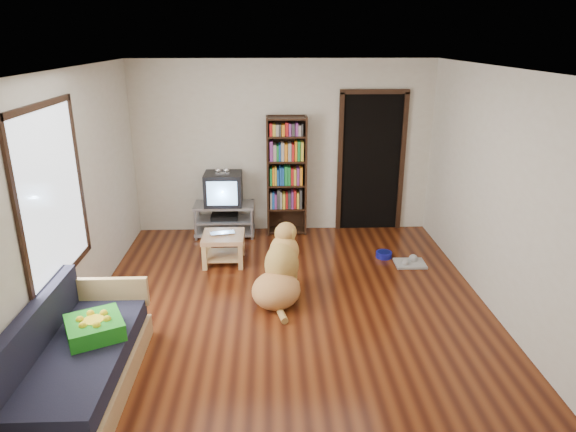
{
  "coord_description": "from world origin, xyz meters",
  "views": [
    {
      "loc": [
        -0.2,
        -5.15,
        2.9
      ],
      "look_at": [
        0.01,
        0.53,
        0.9
      ],
      "focal_mm": 32.0,
      "sensor_mm": 36.0,
      "label": 1
    }
  ],
  "objects_px": {
    "crt_tv": "(224,188)",
    "bookshelf": "(287,170)",
    "laptop": "(223,235)",
    "dog_bowl": "(384,255)",
    "green_cushion": "(95,327)",
    "sofa": "(76,364)",
    "grey_rag": "(410,263)",
    "tv_stand": "(225,218)",
    "dog": "(280,272)",
    "coffee_table": "(224,243)"
  },
  "relations": [
    {
      "from": "crt_tv",
      "to": "sofa",
      "type": "bearing_deg",
      "value": -104.93
    },
    {
      "from": "green_cushion",
      "to": "dog",
      "type": "relative_size",
      "value": 0.42
    },
    {
      "from": "dog",
      "to": "bookshelf",
      "type": "bearing_deg",
      "value": 86.04
    },
    {
      "from": "green_cushion",
      "to": "sofa",
      "type": "bearing_deg",
      "value": -149.52
    },
    {
      "from": "tv_stand",
      "to": "dog",
      "type": "distance_m",
      "value": 2.19
    },
    {
      "from": "green_cushion",
      "to": "coffee_table",
      "type": "relative_size",
      "value": 0.83
    },
    {
      "from": "grey_rag",
      "to": "tv_stand",
      "type": "relative_size",
      "value": 0.44
    },
    {
      "from": "grey_rag",
      "to": "green_cushion",
      "type": "bearing_deg",
      "value": -146.56
    },
    {
      "from": "dog",
      "to": "green_cushion",
      "type": "bearing_deg",
      "value": -139.7
    },
    {
      "from": "laptop",
      "to": "grey_rag",
      "type": "bearing_deg",
      "value": -15.69
    },
    {
      "from": "green_cushion",
      "to": "laptop",
      "type": "height_order",
      "value": "green_cushion"
    },
    {
      "from": "dog_bowl",
      "to": "tv_stand",
      "type": "distance_m",
      "value": 2.46
    },
    {
      "from": "laptop",
      "to": "grey_rag",
      "type": "height_order",
      "value": "laptop"
    },
    {
      "from": "dog",
      "to": "crt_tv",
      "type": "bearing_deg",
      "value": 111.25
    },
    {
      "from": "laptop",
      "to": "tv_stand",
      "type": "bearing_deg",
      "value": 81.2
    },
    {
      "from": "laptop",
      "to": "bookshelf",
      "type": "xyz_separation_m",
      "value": [
        0.88,
        1.14,
        0.59
      ]
    },
    {
      "from": "dog_bowl",
      "to": "crt_tv",
      "type": "bearing_deg",
      "value": 157.03
    },
    {
      "from": "dog_bowl",
      "to": "sofa",
      "type": "height_order",
      "value": "sofa"
    },
    {
      "from": "crt_tv",
      "to": "bookshelf",
      "type": "xyz_separation_m",
      "value": [
        0.95,
        0.07,
        0.26
      ]
    },
    {
      "from": "crt_tv",
      "to": "coffee_table",
      "type": "distance_m",
      "value": 1.14
    },
    {
      "from": "laptop",
      "to": "crt_tv",
      "type": "height_order",
      "value": "crt_tv"
    },
    {
      "from": "grey_rag",
      "to": "dog",
      "type": "bearing_deg",
      "value": -154.15
    },
    {
      "from": "bookshelf",
      "to": "coffee_table",
      "type": "relative_size",
      "value": 3.27
    },
    {
      "from": "green_cushion",
      "to": "crt_tv",
      "type": "xyz_separation_m",
      "value": [
        0.85,
        3.46,
        0.25
      ]
    },
    {
      "from": "grey_rag",
      "to": "dog",
      "type": "xyz_separation_m",
      "value": [
        -1.76,
        -0.85,
        0.31
      ]
    },
    {
      "from": "sofa",
      "to": "grey_rag",
      "type": "bearing_deg",
      "value": 34.63
    },
    {
      "from": "tv_stand",
      "to": "sofa",
      "type": "distance_m",
      "value": 3.76
    },
    {
      "from": "green_cushion",
      "to": "coffee_table",
      "type": "xyz_separation_m",
      "value": [
        0.92,
        2.43,
        -0.22
      ]
    },
    {
      "from": "dog_bowl",
      "to": "bookshelf",
      "type": "bearing_deg",
      "value": 141.87
    },
    {
      "from": "tv_stand",
      "to": "crt_tv",
      "type": "distance_m",
      "value": 0.47
    },
    {
      "from": "crt_tv",
      "to": "laptop",
      "type": "bearing_deg",
      "value": -86.44
    },
    {
      "from": "laptop",
      "to": "tv_stand",
      "type": "xyz_separation_m",
      "value": [
        -0.07,
        1.05,
        -0.14
      ]
    },
    {
      "from": "sofa",
      "to": "green_cushion",
      "type": "bearing_deg",
      "value": 56.72
    },
    {
      "from": "dog_bowl",
      "to": "grey_rag",
      "type": "relative_size",
      "value": 0.55
    },
    {
      "from": "green_cushion",
      "to": "bookshelf",
      "type": "height_order",
      "value": "bookshelf"
    },
    {
      "from": "tv_stand",
      "to": "dog",
      "type": "bearing_deg",
      "value": -68.54
    },
    {
      "from": "coffee_table",
      "to": "laptop",
      "type": "bearing_deg",
      "value": -90.0
    },
    {
      "from": "crt_tv",
      "to": "coffee_table",
      "type": "height_order",
      "value": "crt_tv"
    },
    {
      "from": "laptop",
      "to": "tv_stand",
      "type": "distance_m",
      "value": 1.06
    },
    {
      "from": "crt_tv",
      "to": "bookshelf",
      "type": "relative_size",
      "value": 0.32
    },
    {
      "from": "grey_rag",
      "to": "tv_stand",
      "type": "xyz_separation_m",
      "value": [
        -2.56,
        1.19,
        0.25
      ]
    },
    {
      "from": "laptop",
      "to": "coffee_table",
      "type": "height_order",
      "value": "laptop"
    },
    {
      "from": "laptop",
      "to": "dog_bowl",
      "type": "xyz_separation_m",
      "value": [
        2.2,
        0.11,
        -0.37
      ]
    },
    {
      "from": "grey_rag",
      "to": "sofa",
      "type": "bearing_deg",
      "value": -145.37
    },
    {
      "from": "tv_stand",
      "to": "grey_rag",
      "type": "bearing_deg",
      "value": -24.85
    },
    {
      "from": "tv_stand",
      "to": "crt_tv",
      "type": "relative_size",
      "value": 1.55
    },
    {
      "from": "bookshelf",
      "to": "dog",
      "type": "height_order",
      "value": "bookshelf"
    },
    {
      "from": "sofa",
      "to": "crt_tv",
      "type": "bearing_deg",
      "value": 75.07
    },
    {
      "from": "dog_bowl",
      "to": "coffee_table",
      "type": "bearing_deg",
      "value": -177.97
    },
    {
      "from": "laptop",
      "to": "dog",
      "type": "bearing_deg",
      "value": -65.97
    }
  ]
}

